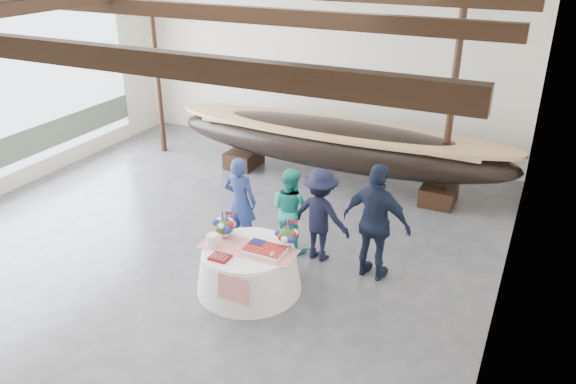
% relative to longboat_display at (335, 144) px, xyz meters
% --- Properties ---
extents(floor, '(10.00, 12.00, 0.01)m').
position_rel_longboat_display_xyz_m(floor, '(-1.16, -4.09, -0.92)').
color(floor, '#3D3D42').
rests_on(floor, ground).
extents(wall_back, '(10.00, 0.02, 4.50)m').
position_rel_longboat_display_xyz_m(wall_back, '(-1.16, 1.91, 1.33)').
color(wall_back, silver).
rests_on(wall_back, ground).
extents(wall_right, '(0.02, 12.00, 4.50)m').
position_rel_longboat_display_xyz_m(wall_right, '(3.84, -4.09, 1.33)').
color(wall_right, silver).
rests_on(wall_right, ground).
extents(pavilion_structure, '(9.80, 11.76, 4.50)m').
position_rel_longboat_display_xyz_m(pavilion_structure, '(-1.16, -3.36, 3.08)').
color(pavilion_structure, black).
rests_on(pavilion_structure, ground).
extents(open_bay, '(0.03, 7.00, 3.20)m').
position_rel_longboat_display_xyz_m(open_bay, '(-6.11, -3.09, 0.90)').
color(open_bay, silver).
rests_on(open_bay, ground).
extents(longboat_display, '(7.70, 1.54, 1.44)m').
position_rel_longboat_display_xyz_m(longboat_display, '(0.00, 0.00, 0.00)').
color(longboat_display, black).
rests_on(longboat_display, ground).
extents(banquet_table, '(1.64, 1.64, 0.71)m').
position_rel_longboat_display_xyz_m(banquet_table, '(0.29, -4.39, -0.57)').
color(banquet_table, silver).
rests_on(banquet_table, ground).
extents(tabletop_items, '(1.54, 1.01, 0.40)m').
position_rel_longboat_display_xyz_m(tabletop_items, '(0.27, -4.24, -0.07)').
color(tabletop_items, red).
rests_on(tabletop_items, banquet_table).
extents(guest_woman_blue, '(0.63, 0.44, 1.64)m').
position_rel_longboat_display_xyz_m(guest_woman_blue, '(-0.53, -3.21, -0.10)').
color(guest_woman_blue, navy).
rests_on(guest_woman_blue, ground).
extents(guest_woman_teal, '(0.85, 0.73, 1.50)m').
position_rel_longboat_display_xyz_m(guest_woman_teal, '(0.33, -2.97, -0.17)').
color(guest_woman_teal, teal).
rests_on(guest_woman_teal, ground).
extents(guest_man_left, '(1.11, 0.72, 1.63)m').
position_rel_longboat_display_xyz_m(guest_man_left, '(0.93, -3.06, -0.11)').
color(guest_man_left, black).
rests_on(guest_man_left, ground).
extents(guest_man_right, '(1.20, 0.64, 1.94)m').
position_rel_longboat_display_xyz_m(guest_man_right, '(1.93, -3.22, 0.05)').
color(guest_man_right, black).
rests_on(guest_man_right, ground).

